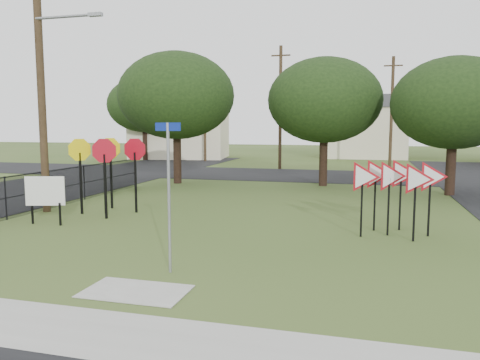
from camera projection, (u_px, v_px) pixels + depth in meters
The scene contains 20 objects.
ground at pixel (183, 258), 11.33m from camera, with size 140.00×140.00×0.00m, color #38501E.
sidewalk at pixel (81, 330), 7.31m from camera, with size 30.00×1.60×0.02m, color #A1A098.
street_left at pixel (39, 188), 24.04m from camera, with size 8.00×50.00×0.02m, color black.
street_far at pixel (299, 175), 30.51m from camera, with size 60.00×8.00×0.02m, color black.
curb_pad at pixel (136, 291), 9.03m from camera, with size 2.00×1.20×0.02m, color #A1A098.
street_name_sign at pixel (169, 189), 10.05m from camera, with size 0.66×0.20×3.26m.
stop_sign_cluster at pixel (107, 158), 17.01m from camera, with size 2.49×2.17×2.77m.
yield_sign_cluster at pixel (395, 179), 13.60m from camera, with size 2.86×1.55×2.24m.
info_board at pixel (45, 193), 15.11m from camera, with size 1.22×0.40×1.58m.
utility_pole_main at pixel (42, 70), 16.93m from camera, with size 3.55×0.33×10.00m.
far_pole_a at pixel (280, 107), 34.34m from camera, with size 1.40×0.24×9.00m.
far_pole_b at pixel (392, 111), 36.12m from camera, with size 1.40×0.24×8.50m.
far_pole_c at pixel (205, 110), 42.17m from camera, with size 1.40×0.24×9.00m.
fence_run at pixel (68, 185), 19.21m from camera, with size 0.05×11.55×1.50m.
house_left at pixel (181, 122), 47.16m from camera, with size 10.58×8.88×7.20m.
house_mid at pixel (365, 127), 48.28m from camera, with size 8.40×8.40×6.20m.
tree_near_left at pixel (176, 96), 25.76m from camera, with size 6.40×6.40×7.27m.
tree_near_mid at pixel (325, 100), 24.68m from camera, with size 6.00×6.00×6.80m.
tree_near_right at pixel (454, 103), 21.23m from camera, with size 5.60×5.60×6.33m.
tree_far_left at pixel (144, 105), 43.67m from camera, with size 6.80×6.80×7.73m.
Camera 1 is at (4.23, -10.29, 3.19)m, focal length 35.00 mm.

